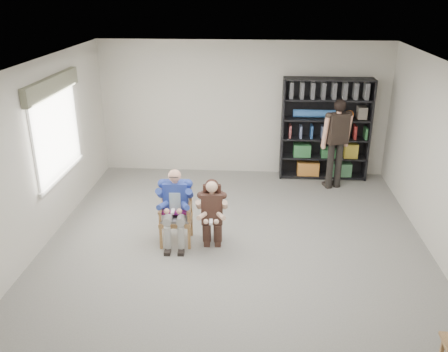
# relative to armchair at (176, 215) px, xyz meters

# --- Properties ---
(room_shell) EXTENTS (6.00, 7.00, 2.80)m
(room_shell) POSITION_rel_armchair_xyz_m (0.94, -0.34, 0.93)
(room_shell) COLOR beige
(room_shell) RESTS_ON ground
(floor) EXTENTS (6.00, 7.00, 0.01)m
(floor) POSITION_rel_armchair_xyz_m (0.94, -0.34, -0.47)
(floor) COLOR slate
(floor) RESTS_ON ground
(window_left) EXTENTS (0.16, 2.00, 1.75)m
(window_left) POSITION_rel_armchair_xyz_m (-2.01, 0.66, 1.16)
(window_left) COLOR silver
(window_left) RESTS_ON room_shell
(armchair) EXTENTS (0.58, 0.56, 0.95)m
(armchair) POSITION_rel_armchair_xyz_m (0.00, 0.00, 0.00)
(armchair) COLOR brown
(armchair) RESTS_ON floor
(seated_man) EXTENTS (0.57, 0.77, 1.23)m
(seated_man) POSITION_rel_armchair_xyz_m (0.00, 0.00, 0.14)
(seated_man) COLOR navy
(seated_man) RESTS_ON floor
(kneeling_woman) EXTENTS (0.51, 0.78, 1.13)m
(kneeling_woman) POSITION_rel_armchair_xyz_m (0.58, -0.12, 0.09)
(kneeling_woman) COLOR #3C201C
(kneeling_woman) RESTS_ON floor
(bookshelf) EXTENTS (1.80, 0.38, 2.10)m
(bookshelf) POSITION_rel_armchair_xyz_m (2.64, 2.94, 0.58)
(bookshelf) COLOR black
(bookshelf) RESTS_ON floor
(standing_man) EXTENTS (0.63, 0.48, 1.80)m
(standing_man) POSITION_rel_armchair_xyz_m (2.79, 2.39, 0.43)
(standing_man) COLOR black
(standing_man) RESTS_ON floor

